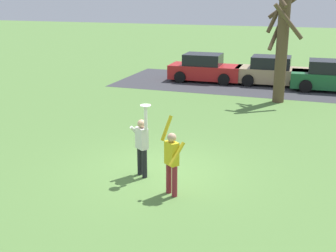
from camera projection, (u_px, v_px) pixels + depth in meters
The scene contains 9 objects.
ground_plane at pixel (160, 171), 12.75m from camera, with size 120.00×120.00×0.00m, color #567F3D.
person_catcher at pixel (142, 143), 12.14m from camera, with size 0.57×0.54×2.08m.
person_defender at pixel (172, 159), 10.99m from camera, with size 0.65×0.64×2.05m.
frisbee_disc at pixel (146, 106), 11.64m from camera, with size 0.29×0.29×0.02m, color white.
parked_car_red at pixel (205, 69), 25.62m from camera, with size 4.15×2.14×1.59m.
parked_car_tan at pixel (273, 72), 24.61m from camera, with size 4.15×2.14×1.59m.
parked_car_green at pixel (331, 77), 23.12m from camera, with size 4.15×2.14×1.59m.
parking_strip at pixel (266, 85), 24.59m from camera, with size 16.79×6.40×0.01m, color #38383D.
bare_tree_tall at pixel (282, 42), 20.10m from camera, with size 1.75×1.79×5.30m.
Camera 1 is at (4.09, -11.10, 4.94)m, focal length 47.09 mm.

